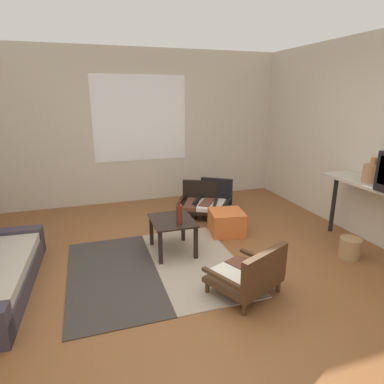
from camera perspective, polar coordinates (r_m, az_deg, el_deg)
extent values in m
plane|color=brown|center=(3.61, 0.19, -15.48)|extent=(7.80, 7.80, 0.00)
cube|color=beige|center=(6.07, -9.09, 11.07)|extent=(5.60, 0.12, 2.70)
cube|color=white|center=(5.99, -9.07, 12.58)|extent=(1.65, 0.01, 1.49)
cube|color=beige|center=(4.87, 30.47, 7.66)|extent=(0.12, 6.60, 2.70)
cube|color=#38332D|center=(3.83, -13.67, -13.86)|extent=(0.97, 1.85, 0.01)
cube|color=gray|center=(3.99, 0.61, -12.02)|extent=(0.97, 1.85, 0.01)
cube|color=#38333D|center=(4.63, -29.33, -7.77)|extent=(0.78, 0.22, 0.35)
cube|color=black|center=(4.05, -3.47, -4.98)|extent=(0.51, 0.62, 0.02)
cube|color=black|center=(4.33, -7.13, -6.73)|extent=(0.04, 0.04, 0.42)
cube|color=black|center=(4.43, -1.58, -6.08)|extent=(0.04, 0.04, 0.42)
cube|color=black|center=(3.86, -5.55, -9.76)|extent=(0.04, 0.04, 0.42)
cube|color=black|center=(3.96, 0.67, -8.93)|extent=(0.04, 0.04, 0.42)
cylinder|color=black|center=(5.09, 3.62, -4.77)|extent=(0.04, 0.04, 0.13)
cylinder|color=black|center=(5.16, -2.25, -4.43)|extent=(0.04, 0.04, 0.13)
cylinder|color=black|center=(5.58, 4.18, -2.80)|extent=(0.04, 0.04, 0.13)
cylinder|color=black|center=(5.65, -1.18, -2.52)|extent=(0.04, 0.04, 0.13)
cube|color=black|center=(5.33, 1.10, -2.69)|extent=(0.82, 0.82, 0.05)
cube|color=silver|center=(5.28, 2.21, -2.26)|extent=(0.43, 0.58, 0.06)
cube|color=brown|center=(5.31, -0.07, -2.14)|extent=(0.43, 0.58, 0.06)
cube|color=black|center=(5.53, 1.52, 0.23)|extent=(0.57, 0.34, 0.36)
cube|color=black|center=(5.26, 4.17, -1.67)|extent=(0.32, 0.56, 0.04)
cube|color=black|center=(5.34, -1.92, -1.36)|extent=(0.32, 0.56, 0.04)
cylinder|color=#472D19|center=(3.41, 2.68, -16.32)|extent=(0.04, 0.04, 0.13)
cylinder|color=#472D19|center=(3.77, 8.74, -13.08)|extent=(0.04, 0.04, 0.13)
cylinder|color=#472D19|center=(3.16, 9.10, -19.58)|extent=(0.04, 0.04, 0.13)
cylinder|color=#472D19|center=(3.54, 14.88, -15.60)|extent=(0.04, 0.04, 0.13)
cube|color=#472D19|center=(3.41, 8.97, -14.79)|extent=(0.80, 0.76, 0.05)
cube|color=silver|center=(3.32, 7.51, -14.58)|extent=(0.39, 0.53, 0.06)
cube|color=brown|center=(3.47, 9.92, -13.21)|extent=(0.39, 0.53, 0.06)
cube|color=#472D19|center=(3.19, 12.67, -13.14)|extent=(0.60, 0.32, 0.37)
cube|color=#472D19|center=(3.16, 5.60, -15.02)|extent=(0.27, 0.52, 0.04)
cube|color=#472D19|center=(3.56, 12.09, -11.39)|extent=(0.27, 0.52, 0.04)
cylinder|color=black|center=(5.12, 5.54, -4.61)|extent=(0.04, 0.04, 0.14)
cylinder|color=black|center=(5.22, 0.66, -4.11)|extent=(0.04, 0.04, 0.14)
cylinder|color=black|center=(5.54, 6.51, -2.96)|extent=(0.04, 0.04, 0.14)
cylinder|color=black|center=(5.63, 1.98, -2.52)|extent=(0.04, 0.04, 0.14)
cube|color=black|center=(5.34, 3.69, -2.56)|extent=(0.75, 0.75, 0.05)
cube|color=beige|center=(5.28, 4.63, -2.16)|extent=(0.42, 0.49, 0.06)
cube|color=brown|center=(5.32, 2.68, -1.97)|extent=(0.42, 0.49, 0.06)
cube|color=black|center=(5.49, 4.32, 0.40)|extent=(0.48, 0.36, 0.39)
cube|color=black|center=(5.25, 6.33, -1.62)|extent=(0.35, 0.47, 0.04)
cube|color=black|center=(5.36, 1.15, -1.14)|extent=(0.35, 0.47, 0.04)
cube|color=#D1662D|center=(4.71, 6.06, -5.30)|extent=(0.53, 0.53, 0.33)
cylinder|color=black|center=(5.10, 23.55, -1.86)|extent=(0.06, 0.06, 0.85)
cylinder|color=#A87047|center=(4.57, 29.01, 2.86)|extent=(0.22, 0.22, 0.22)
cylinder|color=#A87047|center=(4.54, 29.28, 4.73)|extent=(0.08, 0.08, 0.09)
cylinder|color=#5B2319|center=(3.88, -2.23, -3.96)|extent=(0.07, 0.07, 0.23)
cylinder|color=#5B2319|center=(3.83, -2.26, -1.91)|extent=(0.03, 0.03, 0.06)
cylinder|color=#9E7A4C|center=(4.48, 25.93, -8.79)|extent=(0.25, 0.25, 0.25)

